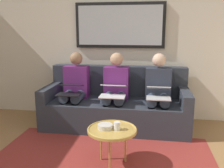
{
  "coord_description": "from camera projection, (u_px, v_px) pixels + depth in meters",
  "views": [
    {
      "loc": [
        -0.52,
        1.61,
        1.49
      ],
      "look_at": [
        0.0,
        -1.7,
        0.75
      ],
      "focal_mm": 39.91,
      "sensor_mm": 36.0,
      "label": 1
    }
  ],
  "objects": [
    {
      "name": "couch",
      "position": [
        116.0,
        105.0,
        3.93
      ],
      "size": [
        2.2,
        0.9,
        0.9
      ],
      "color": "#2D333D",
      "rests_on": "ground_plane"
    },
    {
      "name": "person_left",
      "position": [
        158.0,
        90.0,
        3.7
      ],
      "size": [
        0.38,
        0.58,
        1.14
      ],
      "color": "#2D3342",
      "rests_on": "couch"
    },
    {
      "name": "wall_rear",
      "position": [
        120.0,
        41.0,
        4.18
      ],
      "size": [
        6.0,
        0.12,
        2.6
      ],
      "primitive_type": "cube",
      "color": "beige",
      "rests_on": "ground_plane"
    },
    {
      "name": "laptop_silver",
      "position": [
        159.0,
        92.0,
        3.47
      ],
      "size": [
        0.33,
        0.37,
        0.16
      ],
      "color": "silver"
    },
    {
      "name": "laptop_black",
      "position": [
        70.0,
        89.0,
        3.65
      ],
      "size": [
        0.34,
        0.34,
        0.14
      ],
      "color": "black"
    },
    {
      "name": "framed_mirror",
      "position": [
        120.0,
        25.0,
        4.04
      ],
      "size": [
        1.46,
        0.05,
        0.73
      ],
      "color": "black"
    },
    {
      "name": "person_middle",
      "position": [
        116.0,
        88.0,
        3.8
      ],
      "size": [
        0.38,
        0.58,
        1.14
      ],
      "color": "#66236B",
      "rests_on": "couch"
    },
    {
      "name": "cup",
      "position": [
        117.0,
        126.0,
        2.68
      ],
      "size": [
        0.07,
        0.07,
        0.09
      ],
      "primitive_type": "cylinder",
      "color": "silver",
      "rests_on": "coffee_table"
    },
    {
      "name": "laptop_white",
      "position": [
        113.0,
        90.0,
        3.57
      ],
      "size": [
        0.36,
        0.38,
        0.16
      ],
      "color": "white"
    },
    {
      "name": "bowl",
      "position": [
        105.0,
        126.0,
        2.72
      ],
      "size": [
        0.16,
        0.16,
        0.05
      ],
      "primitive_type": "cylinder",
      "color": "beige",
      "rests_on": "coffee_table"
    },
    {
      "name": "person_right",
      "position": [
        75.0,
        87.0,
        3.9
      ],
      "size": [
        0.38,
        0.58,
        1.14
      ],
      "color": "#66236B",
      "rests_on": "couch"
    },
    {
      "name": "area_rug",
      "position": [
        100.0,
        165.0,
        2.77
      ],
      "size": [
        2.6,
        1.8,
        0.01
      ],
      "primitive_type": "cube",
      "color": "maroon",
      "rests_on": "ground_plane"
    },
    {
      "name": "coffee_table",
      "position": [
        112.0,
        130.0,
        2.71
      ],
      "size": [
        0.54,
        0.54,
        0.44
      ],
      "color": "tan",
      "rests_on": "ground_plane"
    }
  ]
}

